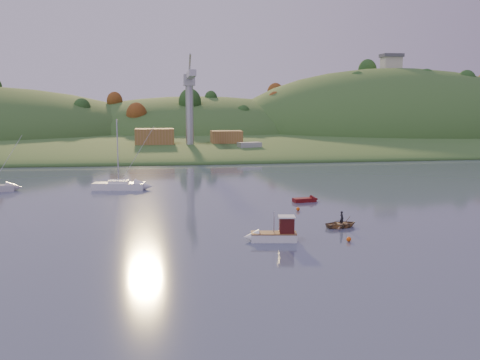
{
  "coord_description": "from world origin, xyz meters",
  "views": [
    {
      "loc": [
        -5.93,
        -33.43,
        13.66
      ],
      "look_at": [
        3.94,
        34.09,
        4.19
      ],
      "focal_mm": 40.0,
      "sensor_mm": 36.0,
      "label": 1
    }
  ],
  "objects": [
    {
      "name": "hillside_trees",
      "position": [
        0.0,
        185.0,
        0.0
      ],
      "size": [
        280.0,
        50.0,
        32.0
      ],
      "primitive_type": null,
      "color": "#19461B",
      "rests_on": "ground"
    },
    {
      "name": "shed_east",
      "position": [
        13.0,
        124.0,
        4.4
      ],
      "size": [
        9.0,
        7.0,
        4.0
      ],
      "primitive_type": "cube",
      "color": "olive",
      "rests_on": "wharf"
    },
    {
      "name": "buoy_1",
      "position": [
        11.59,
        33.7,
        0.25
      ],
      "size": [
        0.5,
        0.5,
        0.5
      ],
      "primitive_type": "sphere",
      "color": "#E9550C",
      "rests_on": "ground"
    },
    {
      "name": "ground",
      "position": [
        0.0,
        0.0,
        0.0
      ],
      "size": [
        500.0,
        500.0,
        0.0
      ],
      "primitive_type": "plane",
      "color": "#38425B",
      "rests_on": "ground"
    },
    {
      "name": "paddler",
      "position": [
        14.09,
        23.65,
        0.81
      ],
      "size": [
        0.51,
        0.66,
        1.61
      ],
      "primitive_type": "imported",
      "rotation": [
        0.0,
        0.0,
        1.8
      ],
      "color": "black",
      "rests_on": "ground"
    },
    {
      "name": "shed_west",
      "position": [
        -8.0,
        123.0,
        4.8
      ],
      "size": [
        11.0,
        8.0,
        4.8
      ],
      "primitive_type": "cube",
      "color": "olive",
      "rests_on": "wharf"
    },
    {
      "name": "dock_crane",
      "position": [
        2.0,
        118.39,
        17.17
      ],
      "size": [
        3.2,
        28.0,
        20.3
      ],
      "color": "#B7B7BC",
      "rests_on": "wharf"
    },
    {
      "name": "shore_slope",
      "position": [
        0.0,
        165.0,
        0.0
      ],
      "size": [
        640.0,
        150.0,
        7.0
      ],
      "primitive_type": "ellipsoid",
      "color": "#2F5120",
      "rests_on": "ground"
    },
    {
      "name": "wharf",
      "position": [
        5.0,
        122.0,
        1.2
      ],
      "size": [
        42.0,
        16.0,
        2.4
      ],
      "primitive_type": "cube",
      "color": "slate",
      "rests_on": "ground"
    },
    {
      "name": "sailboat_far",
      "position": [
        -13.13,
        55.47,
        0.75
      ],
      "size": [
        8.62,
        3.76,
        11.56
      ],
      "rotation": [
        0.0,
        0.0,
        -0.16
      ],
      "color": "white",
      "rests_on": "ground"
    },
    {
      "name": "buoy_0",
      "position": [
        12.66,
        17.28,
        0.25
      ],
      "size": [
        0.5,
        0.5,
        0.5
      ],
      "primitive_type": "sphere",
      "color": "#E9550C",
      "rests_on": "ground"
    },
    {
      "name": "fishing_boat",
      "position": [
        4.81,
        18.64,
        0.77
      ],
      "size": [
        5.61,
        2.46,
        3.46
      ],
      "rotation": [
        0.0,
        0.0,
        2.99
      ],
      "color": "white",
      "rests_on": "ground"
    },
    {
      "name": "canoe",
      "position": [
        14.09,
        23.65,
        0.39
      ],
      "size": [
        4.23,
        3.44,
        0.77
      ],
      "primitive_type": "imported",
      "rotation": [
        0.0,
        0.0,
        1.8
      ],
      "color": "#846749",
      "rests_on": "ground"
    },
    {
      "name": "work_vessel",
      "position": [
        17.97,
        112.0,
        1.34
      ],
      "size": [
        15.37,
        8.34,
        3.75
      ],
      "rotation": [
        0.0,
        0.0,
        0.23
      ],
      "color": "slate",
      "rests_on": "ground"
    },
    {
      "name": "hill_right",
      "position": [
        95.0,
        195.0,
        0.0
      ],
      "size": [
        150.0,
        130.0,
        60.0
      ],
      "primitive_type": "ellipsoid",
      "color": "#2F5120",
      "rests_on": "ground"
    },
    {
      "name": "far_shore",
      "position": [
        0.0,
        230.0,
        0.0
      ],
      "size": [
        620.0,
        220.0,
        1.5
      ],
      "primitive_type": "cube",
      "color": "#2F5120",
      "rests_on": "ground"
    },
    {
      "name": "hill_center",
      "position": [
        10.0,
        210.0,
        0.0
      ],
      "size": [
        140.0,
        120.0,
        36.0
      ],
      "primitive_type": "ellipsoid",
      "color": "#2F5120",
      "rests_on": "ground"
    },
    {
      "name": "red_tender",
      "position": [
        14.92,
        40.24,
        0.27
      ],
      "size": [
        4.03,
        1.94,
        1.32
      ],
      "rotation": [
        0.0,
        0.0,
        0.17
      ],
      "color": "#620E10",
      "rests_on": "ground"
    },
    {
      "name": "hilltop_house",
      "position": [
        95.0,
        195.0,
        33.4
      ],
      "size": [
        9.0,
        7.0,
        6.45
      ],
      "color": "beige",
      "rests_on": "hill_right"
    }
  ]
}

